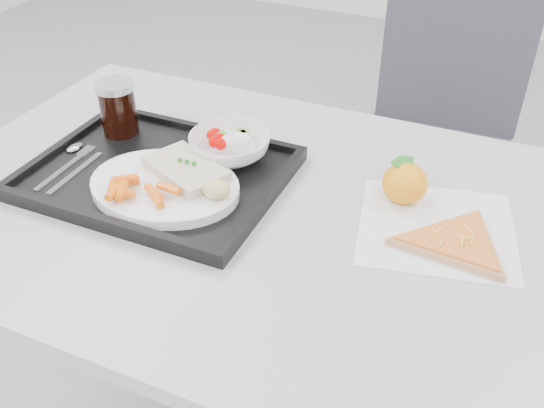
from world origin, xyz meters
name	(u,v)px	position (x,y,z in m)	size (l,w,h in m)	color
table	(255,232)	(0.00, 0.30, 0.68)	(1.20, 0.80, 0.75)	silver
chair	(439,120)	(0.19, 1.15, 0.54)	(0.43, 0.43, 0.93)	#3B3B44
tray	(158,174)	(-0.19, 0.30, 0.76)	(0.45, 0.35, 0.03)	black
dinner_plate	(165,187)	(-0.15, 0.25, 0.77)	(0.27, 0.27, 0.02)	white
fish_fillet	(186,169)	(-0.13, 0.29, 0.79)	(0.17, 0.14, 0.03)	beige
bread_roll	(216,189)	(-0.04, 0.25, 0.80)	(0.06, 0.05, 0.03)	beige
salad_bowl	(230,146)	(-0.09, 0.40, 0.79)	(0.15, 0.15, 0.05)	white
cola_glass	(118,107)	(-0.34, 0.39, 0.82)	(0.07, 0.07, 0.11)	black
cutlery	(73,161)	(-0.36, 0.26, 0.77)	(0.08, 0.17, 0.01)	silver
napkin	(436,228)	(0.31, 0.35, 0.75)	(0.29, 0.29, 0.00)	silver
tangerine	(405,183)	(0.23, 0.41, 0.79)	(0.09, 0.09, 0.08)	#E75D11
pizza_slice	(456,242)	(0.34, 0.32, 0.76)	(0.29, 0.29, 0.02)	tan
carrot_pile	(134,189)	(-0.17, 0.19, 0.80)	(0.13, 0.08, 0.02)	orange
salad_contents	(229,139)	(-0.10, 0.40, 0.80)	(0.09, 0.08, 0.03)	#CC0300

